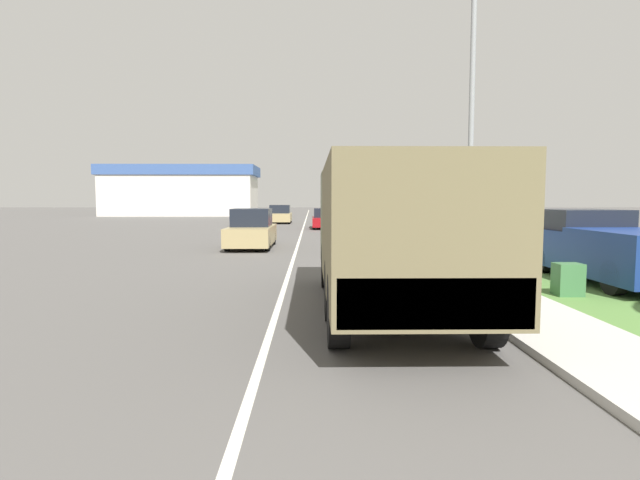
{
  "coord_description": "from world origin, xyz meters",
  "views": [
    {
      "loc": [
        0.67,
        1.39,
        2.1
      ],
      "look_at": [
        0.84,
        12.16,
        1.22
      ],
      "focal_mm": 28.0,
      "sensor_mm": 36.0,
      "label": 1
    }
  ],
  "objects_px": {
    "car_second_ahead": "(326,219)",
    "car_third_ahead": "(280,215)",
    "pickup_truck": "(606,247)",
    "military_truck": "(388,228)",
    "lamp_post": "(465,89)",
    "car_nearest_ahead": "(252,230)"
  },
  "relations": [
    {
      "from": "military_truck",
      "to": "car_third_ahead",
      "type": "xyz_separation_m",
      "value": [
        -4.25,
        34.32,
        -0.85
      ]
    },
    {
      "from": "car_nearest_ahead",
      "to": "lamp_post",
      "type": "distance_m",
      "value": 11.65
    },
    {
      "from": "car_second_ahead",
      "to": "car_third_ahead",
      "type": "height_order",
      "value": "car_third_ahead"
    },
    {
      "from": "car_nearest_ahead",
      "to": "car_third_ahead",
      "type": "xyz_separation_m",
      "value": [
        -0.2,
        21.98,
        -0.04
      ]
    },
    {
      "from": "military_truck",
      "to": "car_nearest_ahead",
      "type": "bearing_deg",
      "value": 108.15
    },
    {
      "from": "car_nearest_ahead",
      "to": "pickup_truck",
      "type": "bearing_deg",
      "value": -42.24
    },
    {
      "from": "car_third_ahead",
      "to": "pickup_truck",
      "type": "distance_m",
      "value": 32.8
    },
    {
      "from": "car_second_ahead",
      "to": "lamp_post",
      "type": "bearing_deg",
      "value": -82.8
    },
    {
      "from": "military_truck",
      "to": "lamp_post",
      "type": "height_order",
      "value": "lamp_post"
    },
    {
      "from": "car_second_ahead",
      "to": "military_truck",
      "type": "bearing_deg",
      "value": -89.05
    },
    {
      "from": "car_nearest_ahead",
      "to": "car_second_ahead",
      "type": "height_order",
      "value": "car_nearest_ahead"
    },
    {
      "from": "lamp_post",
      "to": "car_second_ahead",
      "type": "bearing_deg",
      "value": 97.2
    },
    {
      "from": "car_nearest_ahead",
      "to": "lamp_post",
      "type": "height_order",
      "value": "lamp_post"
    },
    {
      "from": "car_second_ahead",
      "to": "pickup_truck",
      "type": "xyz_separation_m",
      "value": [
        6.48,
        -23.51,
        0.23
      ]
    },
    {
      "from": "military_truck",
      "to": "car_third_ahead",
      "type": "bearing_deg",
      "value": 97.06
    },
    {
      "from": "car_nearest_ahead",
      "to": "car_third_ahead",
      "type": "height_order",
      "value": "car_nearest_ahead"
    },
    {
      "from": "pickup_truck",
      "to": "military_truck",
      "type": "bearing_deg",
      "value": -152.21
    },
    {
      "from": "car_third_ahead",
      "to": "pickup_truck",
      "type": "height_order",
      "value": "pickup_truck"
    },
    {
      "from": "car_second_ahead",
      "to": "pickup_truck",
      "type": "bearing_deg",
      "value": -74.59
    },
    {
      "from": "military_truck",
      "to": "car_second_ahead",
      "type": "xyz_separation_m",
      "value": [
        -0.44,
        26.7,
        -0.91
      ]
    },
    {
      "from": "car_third_ahead",
      "to": "military_truck",
      "type": "bearing_deg",
      "value": -82.94
    },
    {
      "from": "military_truck",
      "to": "car_second_ahead",
      "type": "bearing_deg",
      "value": 90.95
    }
  ]
}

